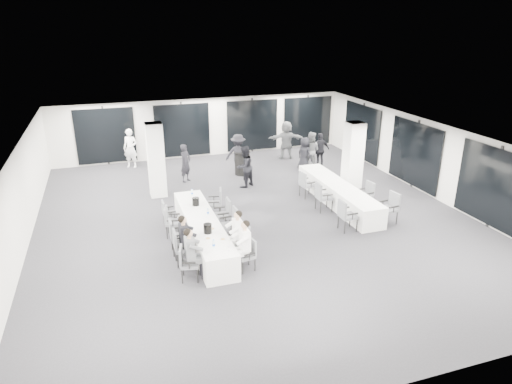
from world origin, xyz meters
TOP-DOWN VIEW (x-y plane):
  - room at (0.89, 1.11)m, footprint 14.04×16.04m
  - column_left at (-2.80, 3.20)m, footprint 0.60×0.60m
  - column_right at (4.20, 1.00)m, footprint 0.60×0.60m
  - banquet_table_main at (-2.02, -1.20)m, footprint 0.90×5.00m
  - banquet_table_side at (3.27, 0.30)m, footprint 0.90×5.00m
  - cocktail_table at (0.96, 4.63)m, footprint 0.72×0.72m
  - chair_main_left_near at (-2.85, -3.13)m, footprint 0.56×0.59m
  - chair_main_left_second at (-2.86, -2.30)m, footprint 0.53×0.59m
  - chair_main_left_mid at (-2.86, -1.61)m, footprint 0.54×0.59m
  - chair_main_left_fourth at (-2.85, -0.47)m, footprint 0.59×0.61m
  - chair_main_left_far at (-2.85, 0.30)m, footprint 0.44×0.50m
  - chair_main_right_near at (-1.20, -3.12)m, footprint 0.50×0.54m
  - chair_main_right_second at (-1.18, -2.44)m, footprint 0.56×0.61m
  - chair_main_right_mid at (-1.18, -1.36)m, footprint 0.55×0.61m
  - chair_main_right_fourth at (-1.18, -0.53)m, footprint 0.52×0.59m
  - chair_main_right_far at (-1.18, 0.47)m, footprint 0.61×0.64m
  - chair_side_left_near at (2.43, -1.80)m, footprint 0.52×0.58m
  - chair_side_left_mid at (2.43, -0.12)m, footprint 0.54×0.60m
  - chair_side_left_far at (2.44, 1.27)m, footprint 0.55×0.60m
  - chair_side_right_near at (4.11, -1.73)m, footprint 0.57×0.62m
  - chair_side_right_mid at (4.10, -0.30)m, footprint 0.53×0.57m
  - chair_side_right_far at (4.10, 1.22)m, footprint 0.52×0.56m
  - seated_guest_a at (-2.69, -3.15)m, footprint 0.50×0.38m
  - seated_guest_b at (-2.69, -2.30)m, footprint 0.50×0.38m
  - seated_guest_c at (-1.35, -3.13)m, footprint 0.50×0.38m
  - seated_guest_d at (-1.35, -2.45)m, footprint 0.50×0.38m
  - standing_guest_a at (-1.50, 4.46)m, footprint 0.83×0.83m
  - standing_guest_b at (0.60, 3.09)m, footprint 1.07×0.96m
  - standing_guest_c at (0.84, 4.77)m, footprint 1.43×1.18m
  - standing_guest_d at (4.61, 4.54)m, footprint 1.11×0.70m
  - standing_guest_e at (3.71, 4.24)m, footprint 0.79×0.96m
  - standing_guest_f at (3.66, 6.27)m, footprint 2.00×1.08m
  - standing_guest_g at (-3.50, 7.20)m, footprint 0.91×0.85m
  - standing_guest_h at (4.11, 4.47)m, footprint 1.03×1.05m
  - ice_bucket_near at (-2.06, -2.13)m, footprint 0.23×0.23m
  - ice_bucket_far at (-1.98, -0.05)m, footprint 0.22×0.22m
  - water_bottle_a at (-2.11, -3.06)m, footprint 0.07×0.07m
  - water_bottle_b at (-1.78, -0.92)m, footprint 0.06×0.06m
  - water_bottle_c at (-1.93, 0.84)m, footprint 0.07×0.07m
  - plate_a at (-2.14, -2.49)m, footprint 0.20×0.20m
  - plate_b at (-1.77, -2.67)m, footprint 0.19×0.19m
  - plate_c at (-1.90, -1.94)m, footprint 0.21×0.21m
  - wine_glass at (-1.79, -3.34)m, footprint 0.07×0.07m

SIDE VIEW (x-z plane):
  - banquet_table_main at x=-2.02m, z-range 0.00..0.75m
  - banquet_table_side at x=3.27m, z-range 0.00..0.75m
  - chair_main_right_near at x=-1.20m, z-range 0.06..0.93m
  - chair_main_left_far at x=-2.85m, z-range 0.06..0.93m
  - cocktail_table at x=0.96m, z-range 0.01..1.01m
  - chair_side_right_far at x=4.10m, z-range 0.06..0.98m
  - chair_main_left_near at x=-2.85m, z-range 0.07..0.99m
  - chair_side_right_mid at x=4.10m, z-range 0.07..1.00m
  - chair_main_left_fourth at x=-2.85m, z-range 0.07..1.03m
  - chair_side_left_far at x=2.44m, z-range 0.07..1.05m
  - chair_main_right_second at x=-1.18m, z-range 0.07..1.07m
  - chair_main_left_second at x=-2.86m, z-range 0.07..1.08m
  - chair_side_left_near at x=2.43m, z-range 0.07..1.08m
  - chair_main_right_far at x=-1.18m, z-range 0.07..1.09m
  - chair_main_left_mid at x=-2.86m, z-range 0.07..1.09m
  - chair_main_right_fourth at x=-1.18m, z-range 0.07..1.09m
  - chair_side_left_mid at x=2.43m, z-range 0.07..1.10m
  - chair_side_right_near at x=4.11m, z-range 0.07..1.11m
  - chair_main_right_mid at x=-1.18m, z-range 0.07..1.12m
  - plate_a at x=-2.14m, z-range 0.75..0.78m
  - plate_b at x=-1.77m, z-range 0.75..0.78m
  - plate_c at x=-1.90m, z-range 0.75..0.78m
  - seated_guest_a at x=-2.69m, z-range 0.09..1.53m
  - seated_guest_b at x=-2.69m, z-range 0.09..1.53m
  - seated_guest_c at x=-1.35m, z-range 0.09..1.53m
  - seated_guest_d at x=-1.35m, z-range 0.09..1.53m
  - water_bottle_b at x=-1.78m, z-range 0.75..0.95m
  - standing_guest_e at x=3.71m, z-range 0.00..1.71m
  - water_bottle_c at x=-1.93m, z-range 0.75..0.96m
  - water_bottle_a at x=-2.11m, z-range 0.75..0.98m
  - ice_bucket_far at x=-1.98m, z-range 0.75..1.01m
  - wine_glass at x=-1.79m, z-range 0.79..0.97m
  - ice_bucket_near at x=-2.06m, z-range 0.75..1.02m
  - standing_guest_d at x=4.61m, z-range 0.00..1.78m
  - standing_guest_a at x=-1.50m, z-range 0.00..1.78m
  - standing_guest_h at x=4.11m, z-range 0.00..1.90m
  - standing_guest_b at x=0.60m, z-range 0.00..1.90m
  - standing_guest_c at x=0.84m, z-range 0.00..1.97m
  - standing_guest_g at x=-3.50m, z-range 0.00..1.98m
  - standing_guest_f at x=3.66m, z-range 0.00..2.06m
  - room at x=0.89m, z-range -0.03..2.81m
  - column_left at x=-2.80m, z-range 0.00..2.80m
  - column_right at x=4.20m, z-range 0.00..2.80m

